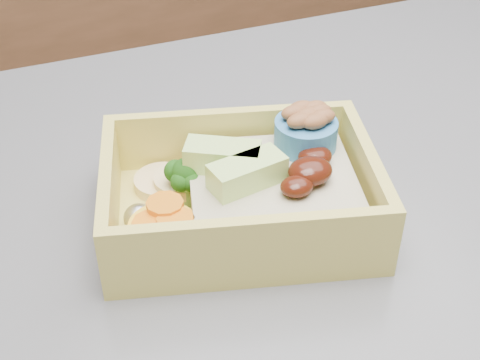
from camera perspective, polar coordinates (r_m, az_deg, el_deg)
name	(u,v)px	position (r m, az deg, el deg)	size (l,w,h in m)	color
bento_box	(248,191)	(0.48, 0.70, -0.97)	(0.22, 0.19, 0.07)	#D3C357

